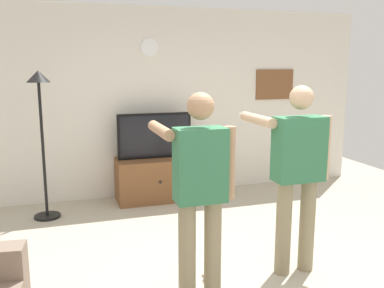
# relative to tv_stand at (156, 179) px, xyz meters

# --- Properties ---
(back_wall) EXTENTS (6.40, 0.10, 2.70)m
(back_wall) POSITION_rel_tv_stand_xyz_m (0.13, 0.35, 1.05)
(back_wall) COLOR silver
(back_wall) RESTS_ON ground_plane
(tv_stand) EXTENTS (1.10, 0.56, 0.60)m
(tv_stand) POSITION_rel_tv_stand_xyz_m (0.00, 0.00, 0.00)
(tv_stand) COLOR brown
(tv_stand) RESTS_ON ground_plane
(television) EXTENTS (1.04, 0.07, 0.63)m
(television) POSITION_rel_tv_stand_xyz_m (0.00, 0.05, 0.62)
(television) COLOR black
(television) RESTS_ON tv_stand
(wall_clock) EXTENTS (0.25, 0.03, 0.25)m
(wall_clock) POSITION_rel_tv_stand_xyz_m (0.00, 0.29, 1.83)
(wall_clock) COLOR white
(framed_picture) EXTENTS (0.63, 0.04, 0.46)m
(framed_picture) POSITION_rel_tv_stand_xyz_m (1.98, 0.30, 1.29)
(framed_picture) COLOR brown
(floor_lamp) EXTENTS (0.32, 0.32, 1.83)m
(floor_lamp) POSITION_rel_tv_stand_xyz_m (-1.47, -0.29, 1.01)
(floor_lamp) COLOR black
(floor_lamp) RESTS_ON ground_plane
(person_standing_nearer_lamp) EXTENTS (0.58, 0.78, 1.69)m
(person_standing_nearer_lamp) POSITION_rel_tv_stand_xyz_m (-0.23, -2.63, 0.65)
(person_standing_nearer_lamp) COLOR gray
(person_standing_nearer_lamp) RESTS_ON ground_plane
(person_standing_nearer_couch) EXTENTS (0.62, 0.78, 1.71)m
(person_standing_nearer_couch) POSITION_rel_tv_stand_xyz_m (0.75, -2.45, 0.68)
(person_standing_nearer_couch) COLOR gray
(person_standing_nearer_couch) RESTS_ON ground_plane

